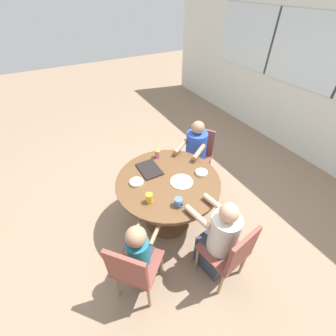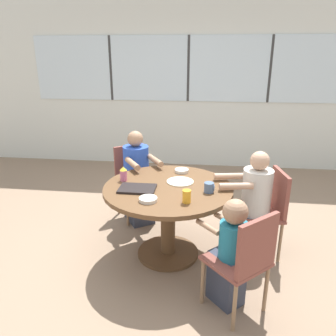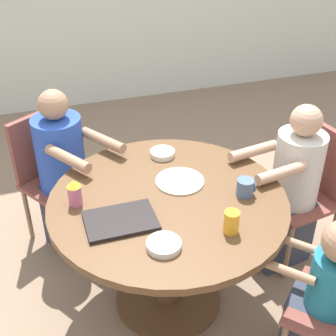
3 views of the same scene
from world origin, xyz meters
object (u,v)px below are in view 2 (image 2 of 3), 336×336
object	(u,v)px
chair_for_man_blue_shirt	(269,206)
person_man_blue_shirt	(252,209)
person_toddler	(230,256)
bowl_white_shallow	(148,199)
chair_for_toddler	(246,257)
person_woman_green_shirt	(138,182)
juice_glass	(187,196)
chair_for_woman_green_shirt	(133,175)
coffee_mug	(209,187)
sippy_cup	(123,174)
bowl_cereal	(182,171)

from	to	relation	value
chair_for_man_blue_shirt	person_man_blue_shirt	size ratio (longest dim) A/B	0.81
person_toddler	bowl_white_shallow	size ratio (longest dim) A/B	5.92
chair_for_toddler	person_woman_green_shirt	size ratio (longest dim) A/B	0.80
juice_glass	chair_for_toddler	bearing A→B (deg)	-40.87
chair_for_woman_green_shirt	person_woman_green_shirt	distance (m)	0.17
person_toddler	juice_glass	xyz separation A→B (m)	(-0.35, 0.28, 0.35)
chair_for_woman_green_shirt	chair_for_man_blue_shirt	world-z (taller)	same
juice_glass	bowl_white_shallow	xyz separation A→B (m)	(-0.32, -0.01, -0.04)
chair_for_man_blue_shirt	coffee_mug	bearing A→B (deg)	103.65
chair_for_woman_green_shirt	coffee_mug	size ratio (longest dim) A/B	9.32
person_woman_green_shirt	juice_glass	distance (m)	1.22
chair_for_man_blue_shirt	sippy_cup	bearing A→B (deg)	83.28
person_woman_green_shirt	person_man_blue_shirt	distance (m)	1.35
juice_glass	person_woman_green_shirt	bearing A→B (deg)	122.10
chair_for_toddler	person_woman_green_shirt	world-z (taller)	person_woman_green_shirt
person_toddler	juice_glass	size ratio (longest dim) A/B	8.33
coffee_mug	bowl_cereal	distance (m)	0.56
sippy_cup	bowl_white_shallow	world-z (taller)	sippy_cup
chair_for_woman_green_shirt	bowl_white_shallow	xyz separation A→B (m)	(0.40, -1.15, 0.23)
chair_for_man_blue_shirt	person_toddler	xyz separation A→B (m)	(-0.41, -0.76, -0.08)
person_toddler	bowl_white_shallow	distance (m)	0.79
chair_for_toddler	coffee_mug	size ratio (longest dim) A/B	9.32
chair_for_man_blue_shirt	chair_for_woman_green_shirt	bearing A→B (deg)	56.62
chair_for_woman_green_shirt	sippy_cup	world-z (taller)	sippy_cup
chair_for_man_blue_shirt	bowl_white_shallow	xyz separation A→B (m)	(-1.08, -0.49, 0.23)
sippy_cup	coffee_mug	bearing A→B (deg)	-12.43
bowl_white_shallow	sippy_cup	bearing A→B (deg)	126.56
chair_for_man_blue_shirt	person_woman_green_shirt	size ratio (longest dim) A/B	0.80
person_man_blue_shirt	sippy_cup	world-z (taller)	person_man_blue_shirt
chair_for_woman_green_shirt	person_man_blue_shirt	xyz separation A→B (m)	(1.32, -0.68, -0.03)
bowl_cereal	coffee_mug	bearing A→B (deg)	-59.84
person_woman_green_shirt	person_toddler	size ratio (longest dim) A/B	1.18
chair_for_toddler	person_woman_green_shirt	distance (m)	1.77
person_woman_green_shirt	sippy_cup	size ratio (longest dim) A/B	7.59
person_man_blue_shirt	bowl_cereal	xyz separation A→B (m)	(-0.70, 0.27, 0.27)
coffee_mug	juice_glass	bearing A→B (deg)	-127.97
person_woman_green_shirt	person_toddler	xyz separation A→B (m)	(0.98, -1.28, -0.05)
chair_for_man_blue_shirt	bowl_white_shallow	world-z (taller)	chair_for_man_blue_shirt
bowl_cereal	sippy_cup	bearing A→B (deg)	-150.36
person_toddler	chair_for_toddler	bearing A→B (deg)	-90.00
person_woman_green_shirt	sippy_cup	bearing A→B (deg)	56.63
chair_for_toddler	person_toddler	bearing A→B (deg)	90.00
chair_for_woman_green_shirt	bowl_cereal	size ratio (longest dim) A/B	6.04
chair_for_woman_green_shirt	chair_for_man_blue_shirt	xyz separation A→B (m)	(1.48, -0.66, 0.00)
person_toddler	sippy_cup	world-z (taller)	person_toddler
person_woman_green_shirt	coffee_mug	xyz separation A→B (m)	(0.81, -0.77, 0.29)
person_man_blue_shirt	coffee_mug	world-z (taller)	person_man_blue_shirt
chair_for_toddler	juice_glass	xyz separation A→B (m)	(-0.46, 0.40, 0.27)
person_man_blue_shirt	person_toddler	distance (m)	0.78
person_toddler	coffee_mug	size ratio (longest dim) A/B	9.92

